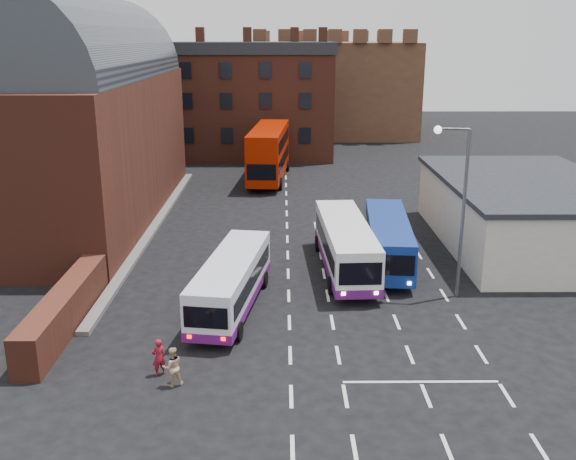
{
  "coord_description": "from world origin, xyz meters",
  "views": [
    {
      "loc": [
        -0.3,
        -24.88,
        12.75
      ],
      "look_at": [
        0.0,
        10.0,
        2.2
      ],
      "focal_mm": 40.0,
      "sensor_mm": 36.0,
      "label": 1
    }
  ],
  "objects_px": {
    "bus_white_inbound": "(345,243)",
    "bus_red_double": "(269,153)",
    "bus_white_outbound": "(232,279)",
    "pedestrian_beige": "(172,367)",
    "street_lamp": "(458,197)",
    "bus_blue": "(388,238)",
    "pedestrian_red": "(159,357)"
  },
  "relations": [
    {
      "from": "bus_blue",
      "to": "pedestrian_beige",
      "type": "bearing_deg",
      "value": 57.78
    },
    {
      "from": "pedestrian_red",
      "to": "pedestrian_beige",
      "type": "height_order",
      "value": "pedestrian_beige"
    },
    {
      "from": "bus_white_inbound",
      "to": "street_lamp",
      "type": "bearing_deg",
      "value": 141.69
    },
    {
      "from": "bus_blue",
      "to": "pedestrian_red",
      "type": "relative_size",
      "value": 6.56
    },
    {
      "from": "bus_blue",
      "to": "street_lamp",
      "type": "xyz_separation_m",
      "value": [
        2.51,
        -4.83,
        3.65
      ]
    },
    {
      "from": "pedestrian_red",
      "to": "pedestrian_beige",
      "type": "xyz_separation_m",
      "value": [
        0.67,
        -0.81,
        0.03
      ]
    },
    {
      "from": "bus_white_outbound",
      "to": "pedestrian_red",
      "type": "distance_m",
      "value": 6.88
    },
    {
      "from": "bus_blue",
      "to": "bus_red_double",
      "type": "bearing_deg",
      "value": -67.18
    },
    {
      "from": "bus_red_double",
      "to": "bus_white_inbound",
      "type": "bearing_deg",
      "value": 105.95
    },
    {
      "from": "bus_white_outbound",
      "to": "pedestrian_beige",
      "type": "relative_size",
      "value": 6.1
    },
    {
      "from": "bus_red_double",
      "to": "pedestrian_red",
      "type": "bearing_deg",
      "value": 88.99
    },
    {
      "from": "bus_blue",
      "to": "street_lamp",
      "type": "relative_size",
      "value": 1.15
    },
    {
      "from": "bus_red_double",
      "to": "pedestrian_red",
      "type": "height_order",
      "value": "bus_red_double"
    },
    {
      "from": "bus_white_outbound",
      "to": "bus_red_double",
      "type": "distance_m",
      "value": 29.26
    },
    {
      "from": "bus_white_outbound",
      "to": "bus_blue",
      "type": "height_order",
      "value": "bus_blue"
    },
    {
      "from": "pedestrian_beige",
      "to": "bus_red_double",
      "type": "bearing_deg",
      "value": -115.89
    },
    {
      "from": "pedestrian_red",
      "to": "street_lamp",
      "type": "bearing_deg",
      "value": -179.83
    },
    {
      "from": "bus_blue",
      "to": "bus_white_outbound",
      "type": "bearing_deg",
      "value": 41.34
    },
    {
      "from": "bus_white_inbound",
      "to": "pedestrian_red",
      "type": "height_order",
      "value": "bus_white_inbound"
    },
    {
      "from": "street_lamp",
      "to": "bus_white_inbound",
      "type": "bearing_deg",
      "value": 144.24
    },
    {
      "from": "bus_white_inbound",
      "to": "pedestrian_red",
      "type": "relative_size",
      "value": 6.89
    },
    {
      "from": "bus_white_outbound",
      "to": "bus_blue",
      "type": "relative_size",
      "value": 0.96
    },
    {
      "from": "bus_blue",
      "to": "pedestrian_beige",
      "type": "height_order",
      "value": "bus_blue"
    },
    {
      "from": "pedestrian_red",
      "to": "pedestrian_beige",
      "type": "relative_size",
      "value": 0.97
    },
    {
      "from": "bus_white_outbound",
      "to": "street_lamp",
      "type": "distance_m",
      "value": 11.78
    },
    {
      "from": "bus_white_inbound",
      "to": "bus_blue",
      "type": "bearing_deg",
      "value": -158.38
    },
    {
      "from": "bus_white_outbound",
      "to": "bus_white_inbound",
      "type": "distance_m",
      "value": 7.89
    },
    {
      "from": "bus_white_inbound",
      "to": "bus_red_double",
      "type": "bearing_deg",
      "value": -81.37
    },
    {
      "from": "pedestrian_beige",
      "to": "bus_white_outbound",
      "type": "bearing_deg",
      "value": -124.59
    },
    {
      "from": "pedestrian_red",
      "to": "bus_white_inbound",
      "type": "bearing_deg",
      "value": -156.09
    },
    {
      "from": "bus_white_inbound",
      "to": "bus_white_outbound",
      "type": "bearing_deg",
      "value": 38.08
    },
    {
      "from": "bus_white_outbound",
      "to": "pedestrian_beige",
      "type": "xyz_separation_m",
      "value": [
        -1.71,
        -7.22,
        -0.73
      ]
    }
  ]
}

